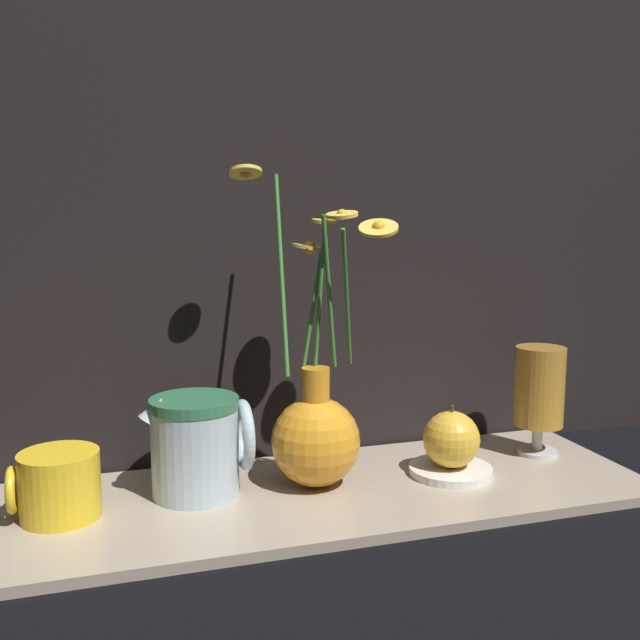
{
  "coord_description": "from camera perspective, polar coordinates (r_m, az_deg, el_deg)",
  "views": [
    {
      "loc": [
        -0.24,
        -0.78,
        0.34
      ],
      "look_at": [
        -0.0,
        0.0,
        0.22
      ],
      "focal_mm": 40.0,
      "sensor_mm": 36.0,
      "label": 1
    }
  ],
  "objects": [
    {
      "name": "ground_plane",
      "position": [
        0.88,
        0.0,
        -14.14
      ],
      "size": [
        6.0,
        6.0,
        0.0
      ],
      "primitive_type": "plane",
      "color": "black"
    },
    {
      "name": "shelf",
      "position": [
        0.88,
        0.0,
        -13.78
      ],
      "size": [
        0.8,
        0.27,
        0.01
      ],
      "color": "tan",
      "rests_on": "ground_plane"
    },
    {
      "name": "backdrop_wall",
      "position": [
        0.98,
        -2.75,
        20.99
      ],
      "size": [
        1.3,
        0.02,
        1.1
      ],
      "color": "black",
      "rests_on": "ground_plane"
    },
    {
      "name": "vase_with_flowers",
      "position": [
        0.87,
        -0.32,
        -8.8
      ],
      "size": [
        0.2,
        0.12,
        0.38
      ],
      "color": "orange",
      "rests_on": "shelf"
    },
    {
      "name": "yellow_mug",
      "position": [
        0.84,
        -20.25,
        -12.29
      ],
      "size": [
        0.1,
        0.09,
        0.07
      ],
      "color": "yellow",
      "rests_on": "shelf"
    },
    {
      "name": "ceramic_pitcher",
      "position": [
        0.85,
        -9.76,
        -9.53
      ],
      "size": [
        0.13,
        0.1,
        0.13
      ],
      "color": "silver",
      "rests_on": "shelf"
    },
    {
      "name": "tea_glass",
      "position": [
        1.01,
        17.14,
        -5.33
      ],
      "size": [
        0.07,
        0.07,
        0.15
      ],
      "color": "silver",
      "rests_on": "shelf"
    },
    {
      "name": "saucer_plate",
      "position": [
        0.94,
        10.35,
        -11.72
      ],
      "size": [
        0.11,
        0.11,
        0.01
      ],
      "color": "white",
      "rests_on": "shelf"
    },
    {
      "name": "orange_fruit",
      "position": [
        0.92,
        10.42,
        -9.34
      ],
      "size": [
        0.07,
        0.07,
        0.08
      ],
      "color": "gold",
      "rests_on": "saucer_plate"
    }
  ]
}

